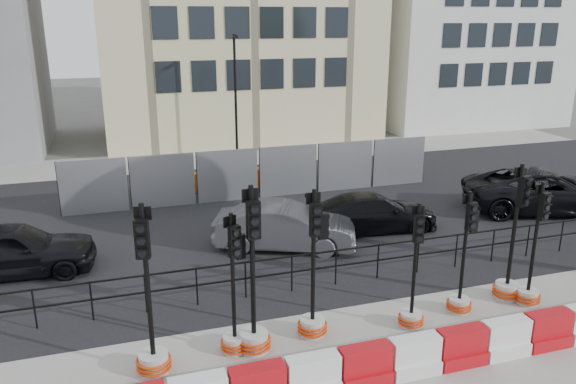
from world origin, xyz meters
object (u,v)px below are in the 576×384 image
object	(u,v)px
car_c	(373,212)
traffic_signal_h	(530,280)
car_a	(11,250)
traffic_signal_a	(152,340)
traffic_signal_d	(313,303)

from	to	relation	value
car_c	traffic_signal_h	bearing A→B (deg)	-161.80
car_a	car_c	size ratio (longest dim) A/B	1.01
traffic_signal_a	car_a	size ratio (longest dim) A/B	0.80
traffic_signal_h	car_a	distance (m)	13.38
traffic_signal_a	traffic_signal_h	xyz separation A→B (m)	(8.92, 0.09, -0.08)
traffic_signal_a	car_a	distance (m)	6.54
traffic_signal_h	car_a	world-z (taller)	traffic_signal_h
traffic_signal_d	car_a	size ratio (longest dim) A/B	0.76
car_c	traffic_signal_a	bearing A→B (deg)	132.11
traffic_signal_d	traffic_signal_h	world-z (taller)	traffic_signal_d
traffic_signal_a	traffic_signal_d	distance (m)	3.46
traffic_signal_a	traffic_signal_d	xyz separation A→B (m)	(3.44, 0.34, 0.07)
traffic_signal_a	traffic_signal_h	size ratio (longest dim) A/B	1.13
traffic_signal_a	car_a	world-z (taller)	traffic_signal_a
car_a	traffic_signal_a	bearing A→B (deg)	-146.98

